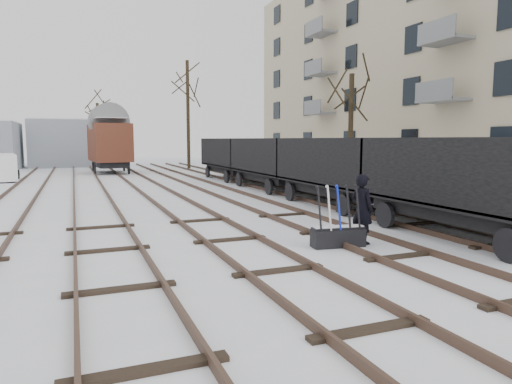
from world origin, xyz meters
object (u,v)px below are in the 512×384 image
worker (362,209)px  freight_wagon_a (474,201)px  box_van_wagon (109,142)px  panel_van (1,167)px  ground_frame (338,235)px

worker → freight_wagon_a: (3.01, -0.63, 0.14)m
box_van_wagon → panel_van: size_ratio=1.40×
ground_frame → worker: worker is taller
worker → panel_van: bearing=10.4°
box_van_wagon → panel_van: (-6.85, -4.77, -1.54)m
panel_van → box_van_wagon: bearing=26.2°
worker → panel_van: 25.24m
ground_frame → freight_wagon_a: 3.87m
ground_frame → box_van_wagon: bearing=104.8°
ground_frame → freight_wagon_a: size_ratio=0.23×
worker → box_van_wagon: 27.88m
ground_frame → box_van_wagon: size_ratio=0.26×
ground_frame → panel_van: panel_van is taller
ground_frame → panel_van: (-10.14, 22.87, 0.60)m
worker → panel_van: worker is taller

